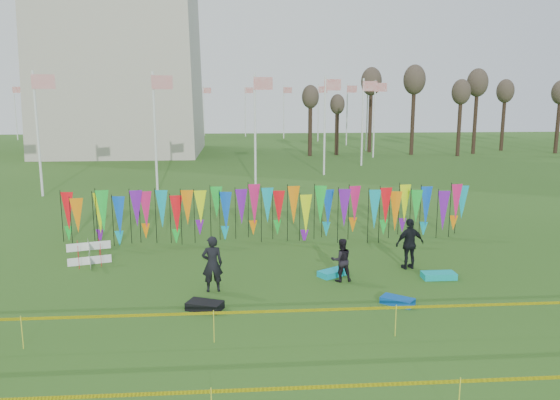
{
  "coord_description": "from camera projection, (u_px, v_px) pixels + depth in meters",
  "views": [
    {
      "loc": [
        -1.28,
        -16.03,
        6.41
      ],
      "look_at": [
        0.43,
        6.0,
        2.19
      ],
      "focal_mm": 35.0,
      "sensor_mm": 36.0,
      "label": 1
    }
  ],
  "objects": [
    {
      "name": "person_left",
      "position": [
        212.0,
        264.0,
        18.05
      ],
      "size": [
        0.75,
        0.59,
        1.9
      ],
      "primitive_type": "imported",
      "rotation": [
        0.0,
        0.0,
        3.26
      ],
      "color": "black",
      "rests_on": "ground"
    },
    {
      "name": "caution_tape_far",
      "position": [
        296.0,
        390.0,
        10.63
      ],
      "size": [
        26.0,
        0.02,
        0.9
      ],
      "color": "#FFF205",
      "rests_on": "ground"
    },
    {
      "name": "flagpole_ring",
      "position": [
        126.0,
        118.0,
        62.19
      ],
      "size": [
        57.4,
        56.16,
        8.0
      ],
      "color": "silver",
      "rests_on": "ground"
    },
    {
      "name": "banner_row",
      "position": [
        274.0,
        209.0,
        24.33
      ],
      "size": [
        18.64,
        0.64,
        2.35
      ],
      "color": "black",
      "rests_on": "ground"
    },
    {
      "name": "kite_bag_teal",
      "position": [
        439.0,
        275.0,
        19.46
      ],
      "size": [
        1.18,
        0.57,
        0.23
      ],
      "primitive_type": "cube",
      "rotation": [
        0.0,
        0.0,
        -0.0
      ],
      "color": "#0CB1B1",
      "rests_on": "ground"
    },
    {
      "name": "kite_bag_blue",
      "position": [
        397.0,
        301.0,
        17.07
      ],
      "size": [
        1.11,
        1.02,
        0.21
      ],
      "primitive_type": "cube",
      "rotation": [
        0.0,
        0.0,
        -0.66
      ],
      "color": "#0B4FB4",
      "rests_on": "ground"
    },
    {
      "name": "person_mid",
      "position": [
        341.0,
        260.0,
        19.08
      ],
      "size": [
        0.8,
        0.55,
        1.54
      ],
      "primitive_type": "imported",
      "rotation": [
        0.0,
        0.0,
        3.26
      ],
      "color": "black",
      "rests_on": "ground"
    },
    {
      "name": "kite_bag_turquoise",
      "position": [
        333.0,
        273.0,
        19.76
      ],
      "size": [
        1.19,
        1.03,
        0.21
      ],
      "primitive_type": "cube",
      "rotation": [
        0.0,
        0.0,
        0.57
      ],
      "color": "#0DADC5",
      "rests_on": "ground"
    },
    {
      "name": "ground",
      "position": [
        281.0,
        305.0,
        17.0
      ],
      "size": [
        160.0,
        160.0,
        0.0
      ],
      "primitive_type": "plane",
      "color": "#264B15",
      "rests_on": "ground"
    },
    {
      "name": "kite_bag_black",
      "position": [
        205.0,
        306.0,
        16.64
      ],
      "size": [
        1.21,
        0.97,
        0.24
      ],
      "primitive_type": "cube",
      "rotation": [
        0.0,
        0.0,
        -0.39
      ],
      "color": "black",
      "rests_on": "ground"
    },
    {
      "name": "tree_line",
      "position": [
        533.0,
        98.0,
        61.36
      ],
      "size": [
        53.92,
        1.92,
        7.84
      ],
      "color": "#37271B",
      "rests_on": "ground"
    },
    {
      "name": "caution_tape_near",
      "position": [
        280.0,
        313.0,
        14.42
      ],
      "size": [
        26.0,
        0.02,
        0.9
      ],
      "color": "#FFF205",
      "rests_on": "ground"
    },
    {
      "name": "box_kite",
      "position": [
        89.0,
        253.0,
        20.99
      ],
      "size": [
        0.82,
        0.82,
        0.91
      ],
      "rotation": [
        0.0,
        0.0,
        0.3
      ],
      "color": "red",
      "rests_on": "ground"
    },
    {
      "name": "person_right",
      "position": [
        410.0,
        244.0,
        20.44
      ],
      "size": [
        1.24,
        0.86,
        1.93
      ],
      "primitive_type": "imported",
      "rotation": [
        0.0,
        0.0,
        3.35
      ],
      "color": "black",
      "rests_on": "ground"
    }
  ]
}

